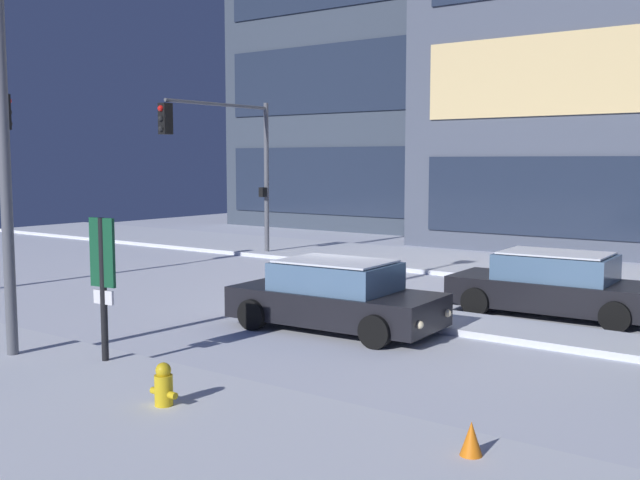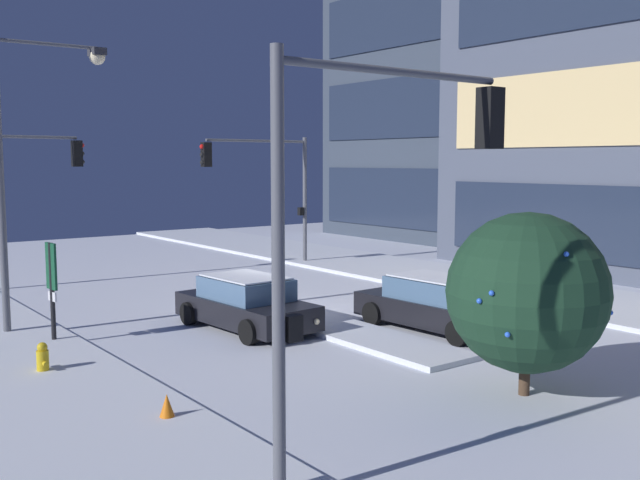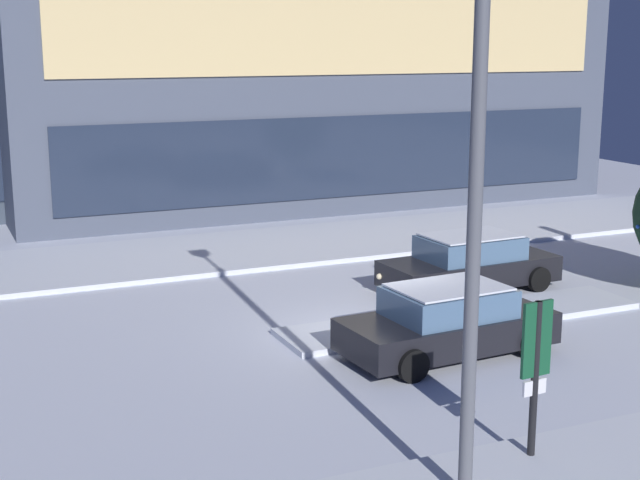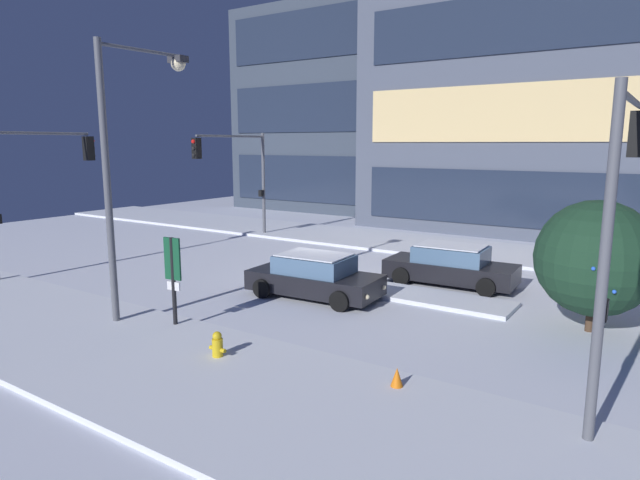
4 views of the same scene
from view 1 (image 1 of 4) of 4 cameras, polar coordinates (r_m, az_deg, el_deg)
name	(u,v)px [view 1 (image 1 of 4)]	position (r m, az deg, el deg)	size (l,w,h in m)	color
ground	(354,311)	(18.30, 2.60, -5.31)	(52.00, 52.00, 0.00)	silver
curb_strip_near	(21,400)	(12.24, -21.53, -11.11)	(52.00, 5.20, 0.14)	silver
curb_strip_far	(502,267)	(25.96, 13.51, -1.96)	(52.00, 5.20, 0.14)	silver
median_strip	(446,321)	(17.00, 9.41, -6.02)	(9.00, 1.80, 0.14)	silver
office_tower_secondary	(387,84)	(41.97, 5.02, 11.54)	(15.74, 8.66, 15.34)	#384251
car_near	(336,297)	(16.12, 1.19, -4.28)	(4.69, 2.36, 1.49)	black
car_far	(555,286)	(18.31, 17.20, -3.31)	(4.86, 2.25, 1.49)	black
traffic_light_corner_far_left	(227,149)	(27.24, -6.98, 6.81)	(0.32, 5.36, 5.72)	#565960
street_lamp_arched	(43,73)	(14.84, -20.08, 11.66)	(0.56, 2.98, 7.91)	#565960
fire_hydrant	(164,390)	(11.13, -11.64, -10.95)	(0.48, 0.26, 0.76)	gold
parking_info_sign	(103,274)	(13.52, -15.96, -2.49)	(0.55, 0.12, 2.61)	black
construction_cone	(471,444)	(9.37, 11.26, -14.78)	(0.36, 0.36, 0.55)	orange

